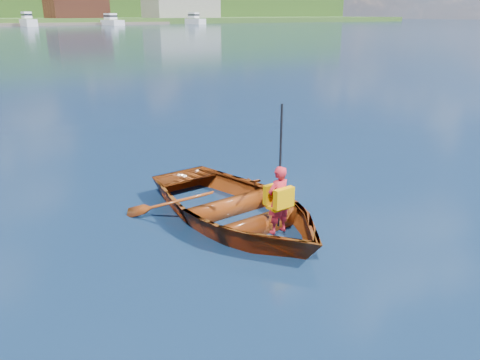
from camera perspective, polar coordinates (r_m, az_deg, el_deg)
ground at (r=8.27m, az=7.85°, el=-3.78°), size 600.00×600.00×0.00m
rowboat at (r=7.72m, az=-0.62°, el=-3.28°), size 2.92×4.00×0.81m
child_paddler at (r=7.01m, az=4.71°, el=-2.32°), size 0.39×0.35×1.94m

